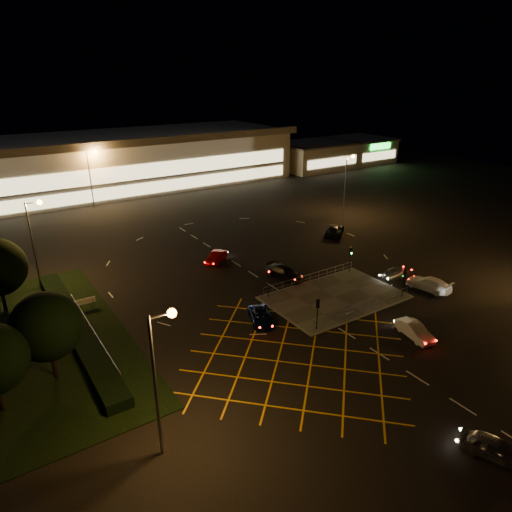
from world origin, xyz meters
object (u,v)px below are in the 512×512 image
signal_ne (351,254)px  car_far_dkgrey (285,273)px  car_queue_white (415,331)px  car_circ_red (216,257)px  signal_nw (268,278)px  car_approach_white (429,283)px  car_near_silver (494,448)px  car_left_blue (261,316)px  signal_se (404,278)px  signal_sw (318,308)px  car_east_grey (334,230)px  car_right_silver (396,273)px

signal_ne → car_far_dkgrey: size_ratio=0.63×
car_queue_white → car_circ_red: size_ratio=1.00×
signal_nw → car_queue_white: (6.71, -13.84, -1.69)m
signal_nw → car_approach_white: (16.09, -8.22, -1.64)m
car_near_silver → car_left_blue: size_ratio=0.93×
car_queue_white → car_far_dkgrey: size_ratio=0.83×
signal_se → car_left_blue: bearing=-14.8°
signal_se → signal_nw: bearing=-33.6°
car_queue_white → car_far_dkgrey: bearing=108.6°
car_approach_white → car_circ_red: bearing=-61.0°
car_left_blue → car_circ_red: 16.04m
signal_sw → signal_ne: (12.00, 7.99, 0.00)m
car_left_blue → car_circ_red: bearing=98.7°
car_circ_red → car_approach_white: car_approach_white is taller
signal_sw → car_near_silver: (-0.62, -17.82, -1.66)m
signal_se → car_east_grey: signal_se is taller
signal_se → car_circ_red: (-11.88, 19.73, -1.69)m
car_queue_white → car_right_silver: (8.79, 9.75, -0.06)m
car_queue_white → car_circ_red: 26.41m
signal_nw → car_approach_white: size_ratio=0.63×
signal_se → car_near_silver: bearing=54.7°
signal_ne → car_approach_white: size_ratio=0.63×
car_far_dkgrey → car_approach_white: bearing=-54.6°
car_right_silver → car_east_grey: (4.48, 15.49, 0.11)m
car_far_dkgrey → car_right_silver: bearing=-43.3°
car_far_dkgrey → car_circ_red: car_far_dkgrey is taller
signal_se → car_left_blue: 16.13m
car_circ_red → car_east_grey: (19.86, -0.34, 0.05)m
car_far_dkgrey → car_east_grey: (15.47, 8.39, 0.01)m
signal_se → car_far_dkgrey: bearing=-55.7°
car_east_grey → car_approach_white: bearing=129.5°
car_east_grey → car_approach_white: 20.00m
car_far_dkgrey → car_near_silver: bearing=-110.6°
car_left_blue → car_circ_red: size_ratio=1.08×
car_left_blue → car_approach_white: (19.59, -4.33, 0.11)m
car_near_silver → car_far_dkgrey: size_ratio=0.83×
signal_se → car_far_dkgrey: (-7.49, 10.99, -1.65)m
car_far_dkgrey → signal_ne: bearing=-32.4°
car_far_dkgrey → car_right_silver: 13.09m
signal_se → car_east_grey: bearing=-112.4°
car_right_silver → car_approach_white: (0.59, -4.13, 0.11)m
signal_ne → car_queue_white: size_ratio=0.77×
signal_se → signal_ne: same height
car_right_silver → car_approach_white: car_approach_white is taller
car_near_silver → car_queue_white: size_ratio=1.00×
car_approach_white → car_right_silver: bearing=-91.5°
car_left_blue → car_far_dkgrey: size_ratio=0.89×
signal_ne → car_queue_white: signal_ne is taller
signal_ne → car_circ_red: signal_ne is taller
signal_ne → car_right_silver: size_ratio=0.86×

